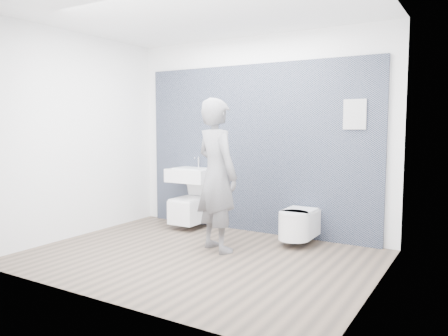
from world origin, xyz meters
The scene contains 8 objects.
ground centered at (0.00, 0.00, 0.00)m, with size 4.00×4.00×0.00m, color brown.
room_shell centered at (0.00, 0.00, 1.74)m, with size 4.00×4.00×4.00m.
tile_wall centered at (0.00, 1.47, 0.00)m, with size 3.60×0.06×2.40m, color black.
washbasin centered at (-0.92, 1.19, 0.80)m, with size 0.66×0.50×0.50m.
toilet_square centered at (-0.92, 1.15, 0.29)m, with size 0.41×0.59×0.79m.
toilet_rounded centered at (0.81, 1.10, 0.27)m, with size 0.39×0.67×0.36m.
info_placard centered at (1.41, 1.43, 0.00)m, with size 0.28×0.03×0.38m, color white.
visitor centered at (0.04, 0.36, 0.93)m, with size 0.68×0.45×1.87m, color slate.
Camera 1 is at (2.83, -4.13, 1.54)m, focal length 35.00 mm.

